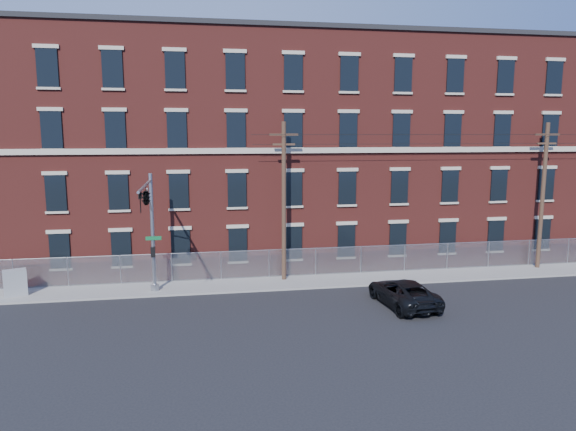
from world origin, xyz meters
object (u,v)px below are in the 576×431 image
(traffic_signal_mast, at_px, (148,209))
(utility_cabinet, at_px, (15,283))
(utility_pole_near, at_px, (284,199))
(pickup_truck, at_px, (403,293))

(traffic_signal_mast, distance_m, utility_cabinet, 9.41)
(utility_pole_near, relative_size, utility_cabinet, 6.53)
(utility_pole_near, height_order, pickup_truck, utility_pole_near)
(pickup_truck, height_order, utility_cabinet, utility_cabinet)
(pickup_truck, distance_m, utility_cabinet, 22.12)
(traffic_signal_mast, bearing_deg, utility_cabinet, 161.51)
(traffic_signal_mast, relative_size, pickup_truck, 1.34)
(traffic_signal_mast, xyz_separation_m, utility_pole_near, (8.00, 3.42, -0.05))
(pickup_truck, relative_size, utility_cabinet, 3.41)
(utility_pole_near, bearing_deg, pickup_truck, -45.99)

